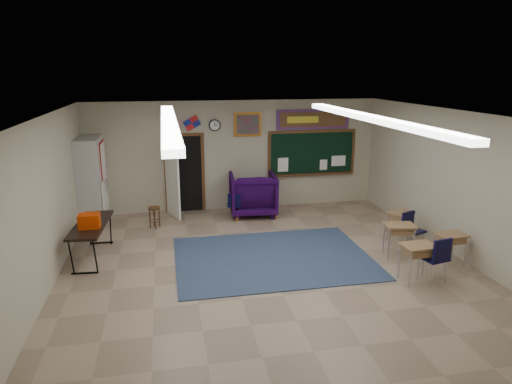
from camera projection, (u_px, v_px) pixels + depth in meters
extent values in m
plane|color=gray|center=(272.00, 275.00, 8.68)|extent=(9.00, 9.00, 0.00)
cube|color=#B8B295|center=(235.00, 156.00, 12.55)|extent=(8.00, 0.04, 3.00)
cube|color=#B8B295|center=(392.00, 337.00, 4.03)|extent=(8.00, 0.04, 3.00)
cube|color=#B8B295|center=(38.00, 213.00, 7.53)|extent=(0.04, 9.00, 3.00)
cube|color=#B8B295|center=(469.00, 189.00, 9.05)|extent=(0.04, 9.00, 3.00)
cube|color=beige|center=(274.00, 117.00, 7.90)|extent=(8.00, 9.00, 0.04)
cube|color=#303E5B|center=(273.00, 258.00, 9.47)|extent=(4.00, 3.00, 0.02)
cube|color=black|center=(185.00, 174.00, 12.39)|extent=(0.95, 0.04, 2.10)
cube|color=white|center=(172.00, 179.00, 11.91)|extent=(0.35, 0.86, 2.05)
cube|color=#583319|center=(312.00, 153.00, 12.94)|extent=(2.55, 0.05, 1.30)
cube|color=black|center=(312.00, 153.00, 12.93)|extent=(2.40, 0.03, 1.15)
cube|color=#583319|center=(312.00, 174.00, 13.04)|extent=(2.40, 0.12, 0.04)
cube|color=#A31A0D|center=(313.00, 119.00, 12.70)|extent=(2.10, 0.04, 0.55)
cube|color=brown|center=(313.00, 119.00, 12.68)|extent=(1.90, 0.03, 0.40)
cube|color=#A86720|center=(248.00, 124.00, 12.37)|extent=(0.75, 0.05, 0.65)
cube|color=#A51466|center=(248.00, 124.00, 12.36)|extent=(0.62, 0.03, 0.52)
cylinder|color=black|center=(215.00, 125.00, 12.20)|extent=(0.32, 0.05, 0.32)
cylinder|color=white|center=(215.00, 125.00, 12.18)|extent=(0.26, 0.02, 0.26)
cube|color=#B1B1AC|center=(92.00, 181.00, 11.33)|extent=(0.55, 1.25, 2.20)
imported|color=#1C042F|center=(253.00, 194.00, 12.21)|extent=(1.30, 1.33, 1.13)
cube|color=#916743|center=(400.00, 225.00, 9.34)|extent=(0.67, 0.55, 0.04)
cube|color=olive|center=(399.00, 230.00, 9.37)|extent=(0.58, 0.47, 0.12)
cube|color=#916743|center=(401.00, 213.00, 10.35)|extent=(0.69, 0.63, 0.04)
cube|color=olive|center=(401.00, 217.00, 10.38)|extent=(0.59, 0.54, 0.11)
cube|color=#916743|center=(419.00, 246.00, 8.24)|extent=(0.62, 0.48, 0.04)
cube|color=olive|center=(418.00, 251.00, 8.27)|extent=(0.54, 0.41, 0.12)
cube|color=#916743|center=(451.00, 235.00, 8.91)|extent=(0.62, 0.49, 0.04)
cube|color=olive|center=(451.00, 239.00, 8.94)|extent=(0.53, 0.42, 0.11)
cube|color=black|center=(91.00, 225.00, 9.32)|extent=(0.73, 1.84, 0.05)
cube|color=red|center=(89.00, 221.00, 9.04)|extent=(0.40, 0.30, 0.28)
cylinder|color=#543319|center=(154.00, 208.00, 11.18)|extent=(0.30, 0.30, 0.03)
torus|color=#543319|center=(155.00, 221.00, 11.26)|extent=(0.24, 0.24, 0.02)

